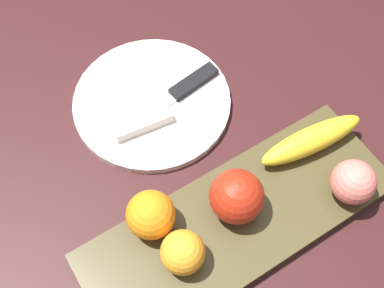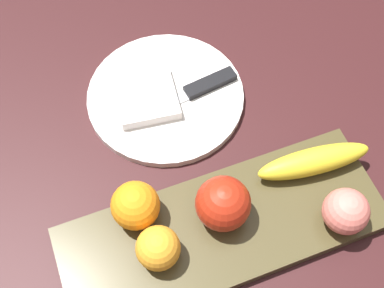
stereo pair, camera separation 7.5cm
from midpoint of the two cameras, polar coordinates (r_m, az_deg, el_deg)
The scene contains 10 objects.
ground_plane at distance 0.75m, azimuth 7.55°, elevation -10.07°, with size 2.40×2.40×0.00m, color #331516.
fruit_tray at distance 0.74m, azimuth 6.39°, elevation -9.61°, with size 0.46×0.17×0.02m, color #453C22.
apple at distance 0.70m, azimuth 6.58°, elevation -6.94°, with size 0.08×0.08×0.08m, color #AE2513.
banana at distance 0.77m, azimuth 16.21°, elevation -2.12°, with size 0.17×0.04×0.04m, color yellow.
orange_near_apple at distance 0.68m, azimuth -0.61°, elevation -12.00°, with size 0.06×0.06×0.06m, color orange.
orange_near_banana at distance 0.70m, azimuth -3.33°, elevation -7.19°, with size 0.07×0.07×0.07m, color orange.
peach at distance 0.74m, azimuth 19.67°, elevation -7.39°, with size 0.06×0.06×0.06m, color #E27367.
dinner_plate at distance 0.84m, azimuth -0.46°, elevation 5.14°, with size 0.26×0.26×0.01m, color white.
folded_napkin at distance 0.82m, azimuth -2.58°, elevation 5.11°, with size 0.10×0.10×0.02m, color white.
knife at distance 0.84m, azimuth 3.68°, elevation 6.17°, with size 0.18×0.05×0.01m.
Camera 2 is at (0.15, 0.21, 0.70)m, focal length 47.57 mm.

